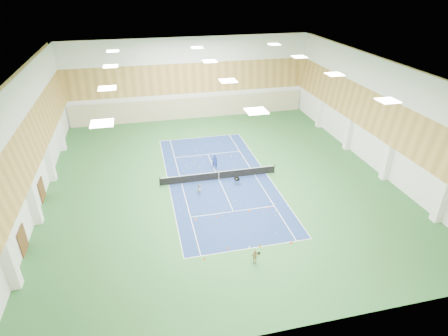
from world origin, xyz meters
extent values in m
plane|color=#285E2B|center=(0.00, 0.00, 0.00)|extent=(40.00, 40.00, 0.00)
cube|color=navy|center=(0.00, 0.00, 0.01)|extent=(10.97, 23.77, 0.01)
cube|color=#C6B793|center=(0.00, 19.75, 1.60)|extent=(35.40, 0.16, 3.20)
cube|color=#593319|center=(-17.92, -8.00, 1.10)|extent=(0.08, 1.80, 2.20)
cube|color=#593319|center=(-17.92, 0.00, 1.10)|extent=(0.08, 1.80, 2.20)
imported|color=navy|center=(0.08, 2.63, 0.90)|extent=(0.68, 0.47, 1.80)
imported|color=#9999A1|center=(-2.58, -2.64, 0.60)|extent=(0.74, 0.71, 1.20)
imported|color=tan|center=(-0.15, -13.60, 0.63)|extent=(0.74, 0.31, 1.27)
cone|color=orange|center=(-3.72, -6.93, 0.12)|extent=(0.22, 0.22, 0.24)
cone|color=#D55B0B|center=(-1.77, -6.89, 0.10)|extent=(0.17, 0.17, 0.19)
cone|color=orange|center=(1.47, -6.72, 0.12)|extent=(0.22, 0.22, 0.25)
cone|color=#FF4C0D|center=(3.41, -6.61, 0.12)|extent=(0.21, 0.21, 0.23)
cone|color=#DA410B|center=(-3.89, -12.33, 0.10)|extent=(0.18, 0.18, 0.20)
cone|color=#FC560D|center=(-1.84, -11.45, 0.10)|extent=(0.18, 0.18, 0.19)
cone|color=#D75F0B|center=(0.85, -11.84, 0.12)|extent=(0.22, 0.22, 0.24)
cone|color=#F4470C|center=(3.57, -12.05, 0.12)|extent=(0.22, 0.22, 0.24)
camera|label=1|loc=(-7.61, -34.89, 20.30)|focal=30.00mm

